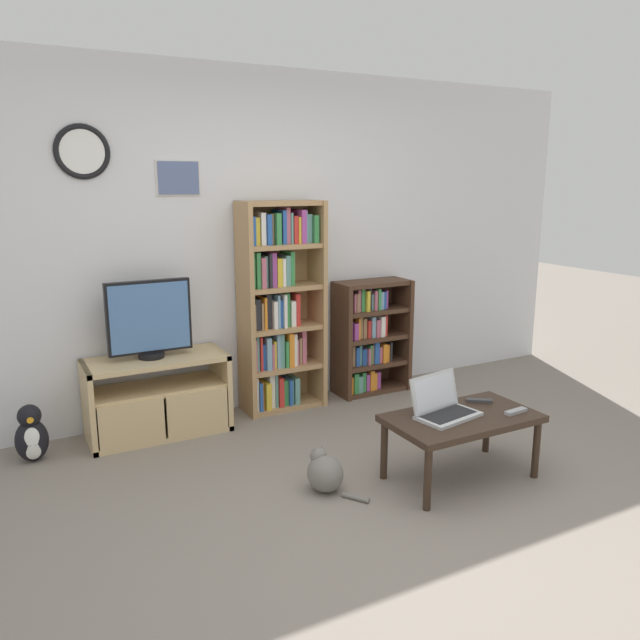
{
  "coord_description": "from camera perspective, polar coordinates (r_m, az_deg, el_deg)",
  "views": [
    {
      "loc": [
        -1.73,
        -2.34,
        1.78
      ],
      "look_at": [
        0.15,
        1.17,
        0.88
      ],
      "focal_mm": 35.0,
      "sensor_mm": 36.0,
      "label": 1
    }
  ],
  "objects": [
    {
      "name": "laptop",
      "position": [
        3.82,
        11.14,
        -7.7
      ],
      "size": [
        0.42,
        0.32,
        0.24
      ],
      "rotation": [
        0.0,
        0.0,
        0.18
      ],
      "color": "#B7BABC",
      "rests_on": "coffee_table"
    },
    {
      "name": "remote_far_from_laptop",
      "position": [
        4.1,
        14.33,
        -7.16
      ],
      "size": [
        0.16,
        0.13,
        0.02
      ],
      "rotation": [
        0.0,
        0.0,
        0.96
      ],
      "color": "#38383A",
      "rests_on": "coffee_table"
    },
    {
      "name": "television",
      "position": [
        4.45,
        -15.33,
        0.04
      ],
      "size": [
        0.58,
        0.18,
        0.55
      ],
      "color": "black",
      "rests_on": "tv_stand"
    },
    {
      "name": "penguin_figurine",
      "position": [
        4.47,
        -24.88,
        -9.58
      ],
      "size": [
        0.2,
        0.18,
        0.38
      ],
      "color": "black",
      "rests_on": "ground_plane"
    },
    {
      "name": "cat",
      "position": [
        3.74,
        0.41,
        -13.72
      ],
      "size": [
        0.28,
        0.39,
        0.26
      ],
      "rotation": [
        0.0,
        0.0,
        0.2
      ],
      "color": "slate",
      "rests_on": "ground_plane"
    },
    {
      "name": "ground_plane",
      "position": [
        3.41,
        7.43,
        -18.82
      ],
      "size": [
        18.0,
        18.0,
        0.0
      ],
      "primitive_type": "plane",
      "color": "gray"
    },
    {
      "name": "coffee_table",
      "position": [
        3.88,
        12.83,
        -9.13
      ],
      "size": [
        0.9,
        0.51,
        0.4
      ],
      "color": "#332319",
      "rests_on": "ground_plane"
    },
    {
      "name": "bookshelf_short",
      "position": [
        5.29,
        4.3,
        -1.58
      ],
      "size": [
        0.64,
        0.3,
        0.96
      ],
      "color": "#472D1E",
      "rests_on": "ground_plane"
    },
    {
      "name": "tv_stand",
      "position": [
        4.58,
        -14.58,
        -6.75
      ],
      "size": [
        0.97,
        0.43,
        0.56
      ],
      "color": "tan",
      "rests_on": "ground_plane"
    },
    {
      "name": "wall_back",
      "position": [
        4.84,
        -7.27,
        7.0
      ],
      "size": [
        6.34,
        0.09,
        2.6
      ],
      "color": "silver",
      "rests_on": "ground_plane"
    },
    {
      "name": "remote_near_laptop",
      "position": [
        3.98,
        17.47,
        -7.97
      ],
      "size": [
        0.16,
        0.06,
        0.02
      ],
      "rotation": [
        0.0,
        0.0,
        1.66
      ],
      "color": "#99999E",
      "rests_on": "coffee_table"
    },
    {
      "name": "bookshelf_tall",
      "position": [
        4.83,
        -3.94,
        1.21
      ],
      "size": [
        0.64,
        0.3,
        1.63
      ],
      "color": "tan",
      "rests_on": "ground_plane"
    }
  ]
}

